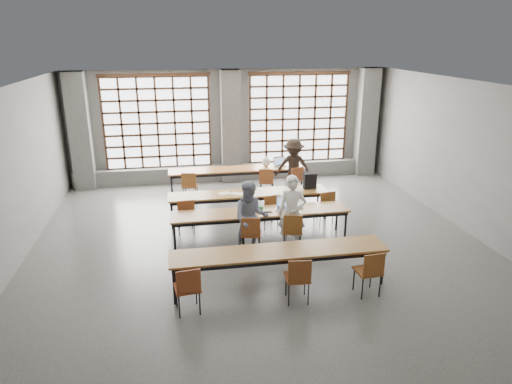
% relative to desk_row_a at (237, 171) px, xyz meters
% --- Properties ---
extents(floor, '(11.00, 11.00, 0.00)m').
position_rel_desk_row_a_xyz_m(floor, '(-0.01, -4.02, -0.66)').
color(floor, '#4B4A48').
rests_on(floor, ground).
extents(ceiling, '(11.00, 11.00, 0.00)m').
position_rel_desk_row_a_xyz_m(ceiling, '(-0.01, -4.02, 2.84)').
color(ceiling, silver).
rests_on(ceiling, floor).
extents(wall_back, '(10.00, 0.00, 10.00)m').
position_rel_desk_row_a_xyz_m(wall_back, '(-0.01, 1.48, 1.09)').
color(wall_back, '#5C5C5A').
rests_on(wall_back, floor).
extents(wall_front, '(10.00, 0.00, 10.00)m').
position_rel_desk_row_a_xyz_m(wall_front, '(-0.01, -9.52, 1.09)').
color(wall_front, '#5C5C5A').
rests_on(wall_front, floor).
extents(wall_left, '(0.00, 11.00, 11.00)m').
position_rel_desk_row_a_xyz_m(wall_left, '(-5.01, -4.02, 1.09)').
color(wall_left, '#5C5C5A').
rests_on(wall_left, floor).
extents(wall_right, '(0.00, 11.00, 11.00)m').
position_rel_desk_row_a_xyz_m(wall_right, '(4.99, -4.02, 1.09)').
color(wall_right, '#5C5C5A').
rests_on(wall_right, floor).
extents(column_left, '(0.60, 0.55, 3.50)m').
position_rel_desk_row_a_xyz_m(column_left, '(-4.51, 1.20, 1.09)').
color(column_left, '#52524F').
rests_on(column_left, floor).
extents(column_mid, '(0.60, 0.55, 3.50)m').
position_rel_desk_row_a_xyz_m(column_mid, '(-0.01, 1.20, 1.09)').
color(column_mid, '#52524F').
rests_on(column_mid, floor).
extents(column_right, '(0.60, 0.55, 3.50)m').
position_rel_desk_row_a_xyz_m(column_right, '(4.49, 1.20, 1.09)').
color(column_right, '#52524F').
rests_on(column_right, floor).
extents(window_left, '(3.32, 0.12, 3.00)m').
position_rel_desk_row_a_xyz_m(window_left, '(-2.26, 1.40, 1.24)').
color(window_left, white).
rests_on(window_left, wall_back).
extents(window_right, '(3.32, 0.12, 3.00)m').
position_rel_desk_row_a_xyz_m(window_right, '(2.24, 1.40, 1.24)').
color(window_right, white).
rests_on(window_right, wall_back).
extents(sill_ledge, '(9.80, 0.35, 0.50)m').
position_rel_desk_row_a_xyz_m(sill_ledge, '(-0.01, 1.28, -0.41)').
color(sill_ledge, '#52524F').
rests_on(sill_ledge, floor).
extents(desk_row_a, '(4.00, 0.70, 0.73)m').
position_rel_desk_row_a_xyz_m(desk_row_a, '(0.00, 0.00, 0.00)').
color(desk_row_a, brown).
rests_on(desk_row_a, floor).
extents(desk_row_b, '(4.00, 0.70, 0.73)m').
position_rel_desk_row_a_xyz_m(desk_row_b, '(-0.01, -2.22, 0.00)').
color(desk_row_b, brown).
rests_on(desk_row_b, floor).
extents(desk_row_c, '(4.00, 0.70, 0.73)m').
position_rel_desk_row_a_xyz_m(desk_row_c, '(0.04, -3.55, 0.00)').
color(desk_row_c, brown).
rests_on(desk_row_c, floor).
extents(desk_row_d, '(4.00, 0.70, 0.73)m').
position_rel_desk_row_a_xyz_m(desk_row_d, '(0.02, -5.55, 0.00)').
color(desk_row_d, brown).
rests_on(desk_row_d, floor).
extents(chair_back_left, '(0.50, 0.50, 0.88)m').
position_rel_desk_row_a_xyz_m(chair_back_left, '(-1.42, -0.63, -0.13)').
color(chair_back_left, brown).
rests_on(chair_back_left, floor).
extents(chair_back_mid, '(0.52, 0.52, 0.88)m').
position_rel_desk_row_a_xyz_m(chair_back_mid, '(0.78, -0.63, -0.13)').
color(chair_back_mid, brown).
rests_on(chair_back_mid, floor).
extents(chair_back_right, '(0.52, 0.52, 0.88)m').
position_rel_desk_row_a_xyz_m(chair_back_right, '(1.62, -0.63, -0.13)').
color(chair_back_right, maroon).
rests_on(chair_back_right, floor).
extents(chair_mid_left, '(0.46, 0.46, 0.88)m').
position_rel_desk_row_a_xyz_m(chair_mid_left, '(-1.60, -2.85, -0.13)').
color(chair_mid_left, maroon).
rests_on(chair_mid_left, floor).
extents(chair_mid_centre, '(0.50, 0.50, 0.88)m').
position_rel_desk_row_a_xyz_m(chair_mid_centre, '(0.41, -2.85, -0.13)').
color(chair_mid_centre, brown).
rests_on(chair_mid_centre, floor).
extents(chair_mid_right, '(0.48, 0.48, 0.88)m').
position_rel_desk_row_a_xyz_m(chair_mid_right, '(1.80, -2.85, -0.13)').
color(chair_mid_right, brown).
rests_on(chair_mid_right, floor).
extents(chair_front_left, '(0.50, 0.50, 0.88)m').
position_rel_desk_row_a_xyz_m(chair_front_left, '(-0.27, -4.17, -0.13)').
color(chair_front_left, brown).
rests_on(chair_front_left, floor).
extents(chair_front_right, '(0.50, 0.50, 0.88)m').
position_rel_desk_row_a_xyz_m(chair_front_right, '(0.63, -4.17, -0.13)').
color(chair_front_right, brown).
rests_on(chair_front_right, floor).
extents(chair_near_left, '(0.47, 0.47, 0.88)m').
position_rel_desk_row_a_xyz_m(chair_near_left, '(-1.67, -6.18, -0.13)').
color(chair_near_left, brown).
rests_on(chair_near_left, floor).
extents(chair_near_mid, '(0.46, 0.46, 0.88)m').
position_rel_desk_row_a_xyz_m(chair_near_mid, '(0.21, -6.18, -0.13)').
color(chair_near_mid, brown).
rests_on(chair_near_mid, floor).
extents(chair_near_right, '(0.45, 0.45, 0.88)m').
position_rel_desk_row_a_xyz_m(chair_near_right, '(1.52, -6.18, -0.13)').
color(chair_near_right, brown).
rests_on(chair_near_right, floor).
extents(student_male, '(0.70, 0.57, 1.66)m').
position_rel_desk_row_a_xyz_m(student_male, '(0.64, -4.05, 0.17)').
color(student_male, silver).
rests_on(student_male, floor).
extents(student_female, '(0.85, 0.70, 1.59)m').
position_rel_desk_row_a_xyz_m(student_female, '(-0.26, -4.05, 0.13)').
color(student_female, navy).
rests_on(student_female, floor).
extents(student_back, '(1.24, 1.01, 1.67)m').
position_rel_desk_row_a_xyz_m(student_back, '(1.60, -0.50, 0.17)').
color(student_back, black).
rests_on(student_back, floor).
extents(laptop_front, '(0.43, 0.40, 0.26)m').
position_rel_desk_row_a_xyz_m(laptop_front, '(0.61, -3.44, 0.13)').
color(laptop_front, '#B2B2B7').
rests_on(laptop_front, desk_row_c).
extents(laptop_back, '(0.40, 0.35, 0.26)m').
position_rel_desk_row_a_xyz_m(laptop_back, '(1.34, 0.11, 0.13)').
color(laptop_back, '#B9BABF').
rests_on(laptop_back, desk_row_a).
extents(mouse, '(0.11, 0.10, 0.04)m').
position_rel_desk_row_a_xyz_m(mouse, '(0.99, -3.57, 0.08)').
color(mouse, white).
rests_on(mouse, desk_row_c).
extents(green_box, '(0.26, 0.12, 0.09)m').
position_rel_desk_row_a_xyz_m(green_box, '(-0.01, -3.47, 0.11)').
color(green_box, green).
rests_on(green_box, desk_row_c).
extents(phone, '(0.14, 0.09, 0.01)m').
position_rel_desk_row_a_xyz_m(phone, '(0.22, -3.65, 0.07)').
color(phone, black).
rests_on(phone, desk_row_c).
extents(paper_sheet_a, '(0.35, 0.31, 0.00)m').
position_rel_desk_row_a_xyz_m(paper_sheet_a, '(-0.61, -2.17, 0.07)').
color(paper_sheet_a, silver).
rests_on(paper_sheet_a, desk_row_b).
extents(paper_sheet_b, '(0.36, 0.32, 0.00)m').
position_rel_desk_row_a_xyz_m(paper_sheet_b, '(-0.31, -2.27, 0.07)').
color(paper_sheet_b, white).
rests_on(paper_sheet_b, desk_row_b).
extents(paper_sheet_c, '(0.33, 0.26, 0.00)m').
position_rel_desk_row_a_xyz_m(paper_sheet_c, '(0.09, -2.22, 0.07)').
color(paper_sheet_c, white).
rests_on(paper_sheet_c, desk_row_b).
extents(backpack, '(0.32, 0.21, 0.40)m').
position_rel_desk_row_a_xyz_m(backpack, '(1.59, -2.17, 0.27)').
color(backpack, black).
rests_on(backpack, desk_row_b).
extents(plastic_bag, '(0.32, 0.30, 0.29)m').
position_rel_desk_row_a_xyz_m(plastic_bag, '(0.90, 0.05, 0.21)').
color(plastic_bag, silver).
rests_on(plastic_bag, desk_row_a).
extents(red_pouch, '(0.21, 0.13, 0.06)m').
position_rel_desk_row_a_xyz_m(red_pouch, '(-1.68, -6.10, -0.16)').
color(red_pouch, maroon).
rests_on(red_pouch, chair_near_left).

